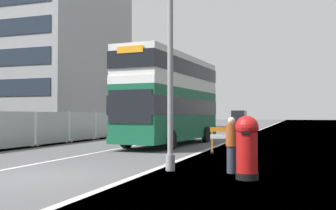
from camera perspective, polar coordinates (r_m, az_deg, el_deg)
The scene contains 11 objects.
ground at distance 11.41m, azimuth -16.27°, elevation -10.43°, with size 140.00×280.00×0.10m.
double_decker_bus at distance 22.72m, azimuth 0.48°, elevation 1.03°, with size 3.27×10.33×5.14m.
lamppost_foreground at distance 12.50m, azimuth 0.34°, elevation 11.45°, with size 0.29×0.70×9.55m.
red_pillar_postbox at distance 10.80m, azimuth 11.47°, elevation -5.66°, with size 0.64×0.64×1.72m.
roadworks_barrier at distance 18.04m, azimuth 8.73°, elevation -4.63°, with size 1.63×0.76×1.18m.
construction_site_fence at distance 27.26m, azimuth -12.31°, elevation -3.11°, with size 0.44×24.00×1.98m.
car_oncoming_near at distance 39.79m, azimuth 1.52°, elevation -2.64°, with size 1.97×4.19×1.96m.
car_receding_mid at distance 48.43m, azimuth 10.36°, elevation -2.25°, with size 1.92×4.28×2.28m.
bare_tree_far_verge_near at distance 51.08m, azimuth -4.37°, elevation -0.70°, with size 3.29×2.94×4.69m.
pedestrian_at_kerb at distance 11.85m, azimuth 9.29°, elevation -5.80°, with size 0.34×0.34×1.68m.
backdrop_office_block at distance 55.16m, azimuth -21.79°, elevation 6.63°, with size 26.03×17.88×18.83m.
Camera 1 is at (7.03, -9.16, 1.74)m, focal length 41.66 mm.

